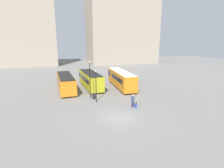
{
  "coord_description": "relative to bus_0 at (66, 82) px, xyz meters",
  "views": [
    {
      "loc": [
        -6.45,
        -18.07,
        8.71
      ],
      "look_at": [
        1.82,
        8.66,
        2.03
      ],
      "focal_mm": 28.0,
      "sensor_mm": 36.0,
      "label": 1
    }
  ],
  "objects": [
    {
      "name": "ground_plane",
      "position": [
        5.35,
        -14.67,
        -1.55
      ],
      "size": [
        160.0,
        160.0,
        0.0
      ],
      "primitive_type": "plane",
      "color": "slate"
    },
    {
      "name": "trash_bin",
      "position": [
        3.97,
        -6.71,
        -1.12
      ],
      "size": [
        0.52,
        0.52,
        0.85
      ],
      "color": "black",
      "rests_on": "ground_plane"
    },
    {
      "name": "suitcase",
      "position": [
        8.61,
        -12.32,
        -1.22
      ],
      "size": [
        0.23,
        0.37,
        0.91
      ],
      "rotation": [
        0.0,
        0.0,
        1.63
      ],
      "color": "#334CB2",
      "rests_on": "ground_plane"
    },
    {
      "name": "building_block_left",
      "position": [
        -15.38,
        40.73,
        11.05
      ],
      "size": [
        28.74,
        11.04,
        25.18
      ],
      "color": "tan",
      "rests_on": "ground_plane"
    },
    {
      "name": "building_block_right",
      "position": [
        25.6,
        40.73,
        16.57
      ],
      "size": [
        27.77,
        17.56,
        36.23
      ],
      "color": "tan",
      "rests_on": "ground_plane"
    },
    {
      "name": "traveler",
      "position": [
        8.33,
        -11.88,
        -0.46
      ],
      "size": [
        0.5,
        0.5,
        1.82
      ],
      "rotation": [
        0.0,
        0.0,
        1.63
      ],
      "color": "#382D4C",
      "rests_on": "ground_plane"
    },
    {
      "name": "lamp_post_0",
      "position": [
        3.55,
        -6.08,
        1.93
      ],
      "size": [
        0.28,
        0.28,
        5.94
      ],
      "color": "black",
      "rests_on": "ground_plane"
    },
    {
      "name": "bus_1",
      "position": [
        4.75,
        0.53,
        0.1
      ],
      "size": [
        3.17,
        10.33,
        3.02
      ],
      "rotation": [
        0.0,
        0.0,
        1.63
      ],
      "color": "gold",
      "rests_on": "ground_plane"
    },
    {
      "name": "bus_2",
      "position": [
        10.71,
        -0.57,
        0.19
      ],
      "size": [
        3.16,
        12.08,
        3.17
      ],
      "rotation": [
        0.0,
        0.0,
        1.52
      ],
      "color": "orange",
      "rests_on": "ground_plane"
    },
    {
      "name": "bus_0",
      "position": [
        0.0,
        0.0,
        0.0
      ],
      "size": [
        3.07,
        10.63,
        2.84
      ],
      "rotation": [
        0.0,
        0.0,
        1.62
      ],
      "color": "orange",
      "rests_on": "ground_plane"
    },
    {
      "name": "lamp_post_1",
      "position": [
        4.0,
        -8.33,
        1.36
      ],
      "size": [
        0.28,
        0.28,
        4.85
      ],
      "color": "black",
      "rests_on": "ground_plane"
    }
  ]
}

